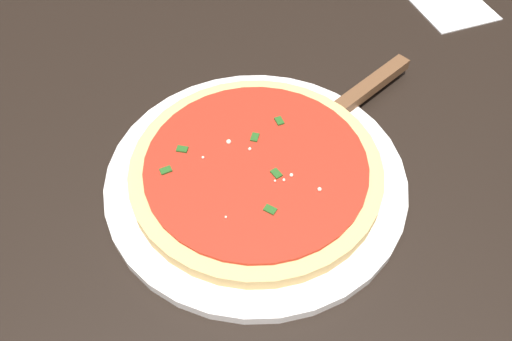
# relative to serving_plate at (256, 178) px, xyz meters

# --- Properties ---
(restaurant_table) EXTENTS (1.07, 0.91, 0.73)m
(restaurant_table) POSITION_rel_serving_plate_xyz_m (0.03, 0.03, -0.13)
(restaurant_table) COLOR black
(restaurant_table) RESTS_ON ground_plane
(serving_plate) EXTENTS (0.33, 0.33, 0.01)m
(serving_plate) POSITION_rel_serving_plate_xyz_m (0.00, 0.00, 0.00)
(serving_plate) COLOR white
(serving_plate) RESTS_ON restaurant_table
(pizza) EXTENTS (0.27, 0.27, 0.02)m
(pizza) POSITION_rel_serving_plate_xyz_m (-0.00, -0.00, 0.02)
(pizza) COLOR #DBB26B
(pizza) RESTS_ON serving_plate
(pizza_server) EXTENTS (0.17, 0.20, 0.01)m
(pizza_server) POSITION_rel_serving_plate_xyz_m (-0.09, 0.13, 0.01)
(pizza_server) COLOR silver
(pizza_server) RESTS_ON serving_plate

